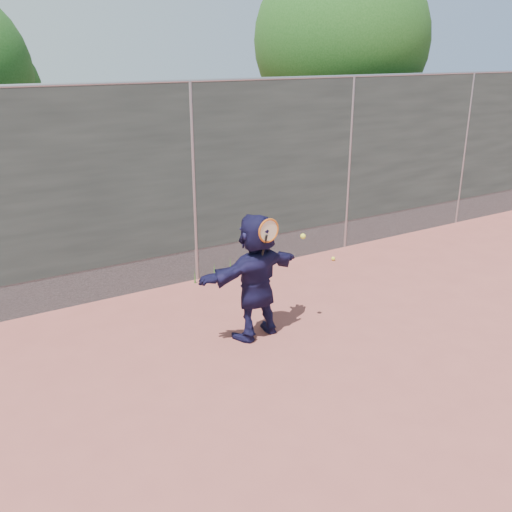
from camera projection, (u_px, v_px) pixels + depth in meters
ground at (338, 382)px, 6.21m from camera, size 80.00×80.00×0.00m
player at (256, 276)px, 6.98m from camera, size 1.53×0.68×1.59m
ball_ground at (333, 259)px, 9.79m from camera, size 0.07×0.07×0.07m
fence at (193, 180)px, 8.48m from camera, size 20.00×0.06×3.03m
swing_action at (272, 233)px, 6.67m from camera, size 0.73×0.15×0.51m
tree_right at (346, 46)px, 11.93m from camera, size 3.78×3.60×5.39m
weed_clump at (217, 270)px, 9.02m from camera, size 0.68×0.07×0.30m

